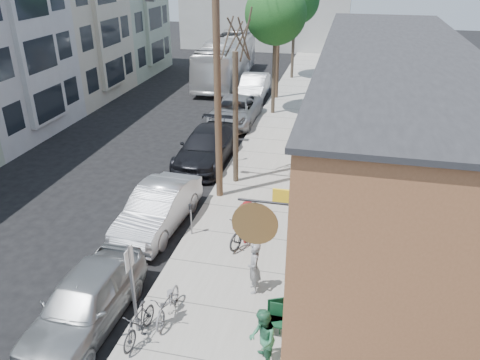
% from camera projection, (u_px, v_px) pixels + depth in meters
% --- Properties ---
extents(ground, '(120.00, 120.00, 0.00)m').
position_uv_depth(ground, '(116.00, 254.00, 16.43)').
color(ground, black).
extents(sidewalk, '(4.50, 58.00, 0.15)m').
position_uv_depth(sidewalk, '(281.00, 148.00, 25.20)').
color(sidewalk, '#9C9890').
rests_on(sidewalk, ground).
extents(cafe_building, '(6.60, 20.20, 6.61)m').
position_uv_depth(cafe_building, '(387.00, 138.00, 17.57)').
color(cafe_building, '#995E39').
rests_on(cafe_building, ground).
extents(apartment_row, '(6.30, 32.00, 9.00)m').
position_uv_depth(apartment_row, '(35.00, 43.00, 29.13)').
color(apartment_row, '#9AA78D').
rests_on(apartment_row, ground).
extents(sign_post, '(0.07, 0.45, 2.80)m').
position_uv_depth(sign_post, '(132.00, 281.00, 12.18)').
color(sign_post, slate).
rests_on(sign_post, sidewalk).
extents(parking_meter_near, '(0.14, 0.14, 1.24)m').
position_uv_depth(parking_meter_near, '(191.00, 214.00, 17.01)').
color(parking_meter_near, slate).
rests_on(parking_meter_near, sidewalk).
extents(parking_meter_far, '(0.14, 0.14, 1.24)m').
position_uv_depth(parking_meter_far, '(235.00, 145.00, 23.12)').
color(parking_meter_far, slate).
rests_on(parking_meter_far, sidewalk).
extents(utility_pole_near, '(3.57, 0.28, 10.00)m').
position_uv_depth(utility_pole_near, '(216.00, 73.00, 17.89)').
color(utility_pole_near, '#503A28').
rests_on(utility_pole_near, sidewalk).
extents(utility_pole_far, '(1.80, 0.28, 10.00)m').
position_uv_depth(utility_pole_far, '(279.00, 22.00, 31.64)').
color(utility_pole_far, '#503A28').
rests_on(utility_pole_far, sidewalk).
extents(tree_bare, '(0.24, 0.24, 5.82)m').
position_uv_depth(tree_bare, '(236.00, 120.00, 20.18)').
color(tree_bare, '#44392C').
rests_on(tree_bare, sidewalk).
extents(tree_leafy_mid, '(3.72, 3.72, 8.02)m').
position_uv_depth(tree_leafy_mid, '(276.00, 14.00, 27.96)').
color(tree_leafy_mid, '#44392C').
rests_on(tree_leafy_mid, sidewalk).
extents(tree_leafy_far, '(3.81, 3.81, 8.02)m').
position_uv_depth(tree_leafy_far, '(295.00, 0.00, 36.67)').
color(tree_leafy_far, '#44392C').
rests_on(tree_leafy_far, sidewalk).
extents(patio_chair_a, '(0.51, 0.51, 0.88)m').
position_uv_depth(patio_chair_a, '(277.00, 321.00, 12.61)').
color(patio_chair_a, '#0F3620').
rests_on(patio_chair_a, sidewalk).
extents(patio_chair_b, '(0.66, 0.66, 0.88)m').
position_uv_depth(patio_chair_b, '(274.00, 316.00, 12.80)').
color(patio_chair_b, '#0F3620').
rests_on(patio_chair_b, sidewalk).
extents(patron_grey, '(0.56, 0.71, 1.69)m').
position_uv_depth(patron_grey, '(254.00, 268.00, 14.08)').
color(patron_grey, gray).
rests_on(patron_grey, sidewalk).
extents(patron_green, '(0.82, 0.95, 1.69)m').
position_uv_depth(patron_green, '(262.00, 339.00, 11.48)').
color(patron_green, '#2E7350').
rests_on(patron_green, sidewalk).
extents(cyclist, '(1.17, 0.86, 1.63)m').
position_uv_depth(cyclist, '(247.00, 222.00, 16.54)').
color(cyclist, maroon).
rests_on(cyclist, sidewalk).
extents(cyclist_bike, '(1.45, 2.23, 1.11)m').
position_uv_depth(cyclist_bike, '(247.00, 229.00, 16.66)').
color(cyclist_bike, black).
rests_on(cyclist_bike, sidewalk).
extents(parked_bike_a, '(0.62, 1.70, 1.00)m').
position_uv_depth(parked_bike_a, '(139.00, 323.00, 12.46)').
color(parked_bike_a, '#222325').
rests_on(parked_bike_a, sidewalk).
extents(parked_bike_b, '(0.62, 1.74, 0.91)m').
position_uv_depth(parked_bike_b, '(168.00, 303.00, 13.24)').
color(parked_bike_b, slate).
rests_on(parked_bike_b, sidewalk).
extents(car_0, '(2.01, 4.85, 1.64)m').
position_uv_depth(car_0, '(85.00, 301.00, 13.00)').
color(car_0, gray).
rests_on(car_0, ground).
extents(car_1, '(2.03, 5.08, 1.64)m').
position_uv_depth(car_1, '(158.00, 208.00, 17.74)').
color(car_1, silver).
rests_on(car_1, ground).
extents(car_2, '(2.33, 5.73, 1.66)m').
position_uv_depth(car_2, '(206.00, 147.00, 23.38)').
color(car_2, black).
rests_on(car_2, ground).
extents(car_3, '(2.62, 5.67, 1.58)m').
position_uv_depth(car_3, '(235.00, 111.00, 28.84)').
color(car_3, gray).
rests_on(car_3, ground).
extents(car_4, '(2.00, 5.17, 1.68)m').
position_uv_depth(car_4, '(254.00, 86.00, 33.98)').
color(car_4, '#A9ADB1').
rests_on(car_4, ground).
extents(bus, '(3.46, 12.46, 3.44)m').
position_uv_depth(bus, '(227.00, 60.00, 38.23)').
color(bus, white).
rests_on(bus, ground).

